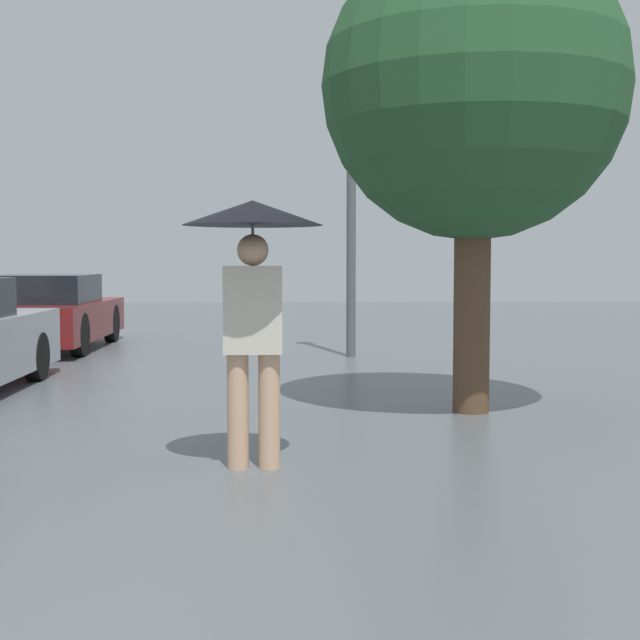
{
  "coord_description": "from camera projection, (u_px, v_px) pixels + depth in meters",
  "views": [
    {
      "loc": [
        0.46,
        -1.0,
        1.43
      ],
      "look_at": [
        0.71,
        5.09,
        1.03
      ],
      "focal_mm": 50.0,
      "sensor_mm": 36.0,
      "label": 1
    }
  ],
  "objects": [
    {
      "name": "pedestrian",
      "position": [
        253.0,
        263.0,
        6.06
      ],
      "size": [
        0.96,
        0.96,
        1.84
      ],
      "color": "tan",
      "rests_on": "ground_plane"
    },
    {
      "name": "tree",
      "position": [
        474.0,
        89.0,
        8.24
      ],
      "size": [
        2.84,
        2.84,
        4.46
      ],
      "color": "brown",
      "rests_on": "ground_plane"
    },
    {
      "name": "street_lamp",
      "position": [
        351.0,
        150.0,
        13.13
      ],
      "size": [
        0.35,
        0.35,
        4.85
      ],
      "color": "#515456",
      "rests_on": "ground_plane"
    },
    {
      "name": "parked_car_farthest",
      "position": [
        46.0,
        314.0,
        14.44
      ],
      "size": [
        1.8,
        4.01,
        1.21
      ],
      "color": "maroon",
      "rests_on": "ground_plane"
    }
  ]
}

